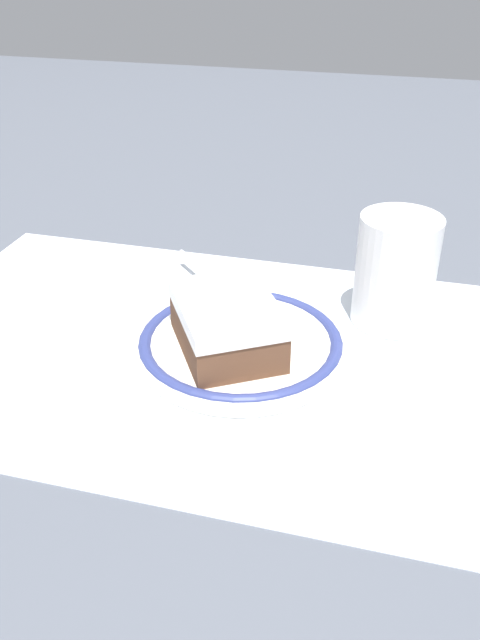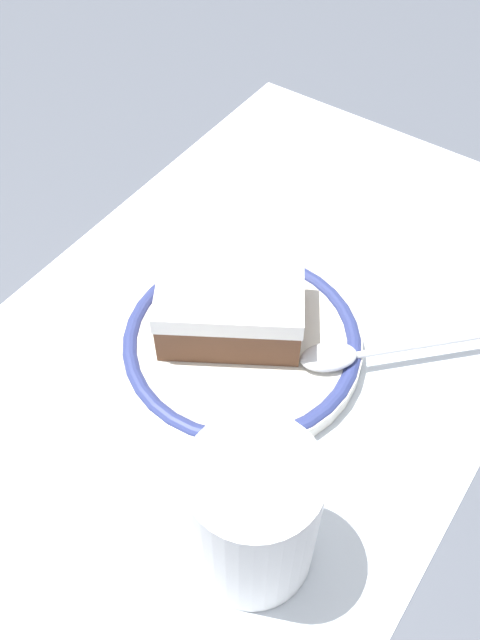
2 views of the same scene
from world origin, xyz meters
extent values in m
plane|color=#4C515B|center=(0.00, 0.00, 0.00)|extent=(2.40, 2.40, 0.00)
cube|color=silver|center=(0.00, 0.00, 0.00)|extent=(0.56, 0.36, 0.00)
cylinder|color=silver|center=(0.03, 0.00, 0.01)|extent=(0.17, 0.17, 0.01)
torus|color=navy|center=(0.03, 0.00, 0.01)|extent=(0.17, 0.17, 0.01)
cube|color=brown|center=(0.02, -0.01, 0.03)|extent=(0.11, 0.12, 0.03)
cube|color=white|center=(0.02, -0.01, 0.05)|extent=(0.12, 0.12, 0.01)
ellipsoid|color=silver|center=(0.01, 0.06, 0.02)|extent=(0.04, 0.04, 0.01)
cylinder|color=silver|center=(-0.04, 0.11, 0.02)|extent=(0.07, 0.07, 0.01)
cylinder|color=white|center=(0.14, 0.09, 0.05)|extent=(0.07, 0.07, 0.10)
cylinder|color=silver|center=(0.14, 0.09, 0.03)|extent=(0.06, 0.06, 0.06)
camera|label=1|loc=(0.15, -0.45, 0.32)|focal=37.53mm
camera|label=2|loc=(0.27, 0.17, 0.40)|focal=38.10mm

